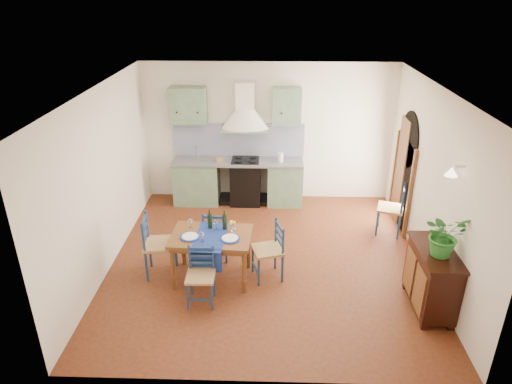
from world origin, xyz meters
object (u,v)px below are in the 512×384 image
dining_table (212,240)px  chair_near (201,275)px  sideboard (431,277)px  potted_plant (445,235)px

dining_table → chair_near: dining_table is taller
dining_table → sideboard: size_ratio=1.17×
dining_table → sideboard: dining_table is taller
potted_plant → dining_table: bearing=167.0°
chair_near → sideboard: sideboard is taller
potted_plant → chair_near: bearing=177.5°
dining_table → potted_plant: potted_plant is taller
dining_table → chair_near: 0.62m
dining_table → potted_plant: bearing=-13.0°
chair_near → sideboard: size_ratio=0.80×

